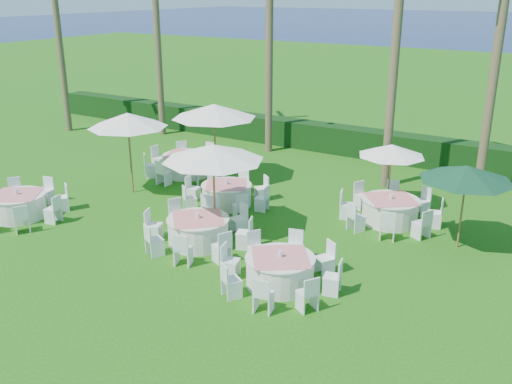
% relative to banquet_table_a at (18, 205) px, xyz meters
% --- Properties ---
extents(ground, '(120.00, 120.00, 0.00)m').
position_rel_banquet_table_a_xyz_m(ground, '(5.84, 0.48, -0.41)').
color(ground, '#175C0F').
rests_on(ground, ground).
extents(hedge, '(34.00, 1.00, 1.20)m').
position_rel_banquet_table_a_xyz_m(hedge, '(5.84, 12.48, 0.19)').
color(hedge, black).
rests_on(hedge, ground).
extents(banquet_table_a, '(3.11, 3.11, 0.94)m').
position_rel_banquet_table_a_xyz_m(banquet_table_a, '(0.00, 0.00, 0.00)').
color(banquet_table_a, silver).
rests_on(banquet_table_a, ground).
extents(banquet_table_b, '(3.11, 3.11, 0.96)m').
position_rel_banquet_table_a_xyz_m(banquet_table_b, '(6.19, 1.39, 0.01)').
color(banquet_table_b, silver).
rests_on(banquet_table_b, ground).
extents(banquet_table_c, '(3.06, 3.06, 0.93)m').
position_rel_banquet_table_a_xyz_m(banquet_table_c, '(9.39, 0.48, -0.01)').
color(banquet_table_c, silver).
rests_on(banquet_table_c, ground).
extents(banquet_table_d, '(3.29, 3.29, 0.99)m').
position_rel_banquet_table_a_xyz_m(banquet_table_d, '(1.90, 6.35, 0.03)').
color(banquet_table_d, silver).
rests_on(banquet_table_d, ground).
extents(banquet_table_e, '(3.01, 3.01, 0.91)m').
position_rel_banquet_table_a_xyz_m(banquet_table_e, '(5.14, 4.38, -0.01)').
color(banquet_table_e, silver).
rests_on(banquet_table_e, ground).
extents(banquet_table_f, '(3.13, 3.13, 0.96)m').
position_rel_banquet_table_a_xyz_m(banquet_table_f, '(10.39, 5.81, 0.01)').
color(banquet_table_f, silver).
rests_on(banquet_table_f, ground).
extents(umbrella_a, '(2.79, 2.79, 2.92)m').
position_rel_banquet_table_a_xyz_m(umbrella_a, '(1.50, 3.68, 2.26)').
color(umbrella_a, brown).
rests_on(umbrella_a, ground).
extents(umbrella_b, '(3.00, 3.00, 2.77)m').
position_rel_banquet_table_a_xyz_m(umbrella_b, '(6.15, 2.27, 2.12)').
color(umbrella_b, brown).
rests_on(umbrella_b, ground).
extents(umbrella_c, '(3.16, 3.16, 2.98)m').
position_rel_banquet_table_a_xyz_m(umbrella_c, '(3.33, 6.30, 2.31)').
color(umbrella_c, brown).
rests_on(umbrella_c, ground).
extents(umbrella_d, '(2.19, 2.19, 2.22)m').
position_rel_banquet_table_a_xyz_m(umbrella_d, '(9.93, 6.96, 1.61)').
color(umbrella_d, brown).
rests_on(umbrella_d, ground).
extents(umbrella_green, '(2.59, 2.59, 2.45)m').
position_rel_banquet_table_a_xyz_m(umbrella_green, '(12.68, 5.04, 1.82)').
color(umbrella_green, brown).
rests_on(umbrella_green, ground).
extents(palm_a, '(4.39, 4.19, 9.87)m').
position_rel_banquet_table_a_xyz_m(palm_a, '(-3.27, 11.01, 4.99)').
color(palm_a, brown).
rests_on(palm_a, ground).
extents(palm_b, '(4.20, 4.39, 7.81)m').
position_rel_banquet_table_a_xyz_m(palm_b, '(2.92, 11.04, 3.93)').
color(palm_b, brown).
rests_on(palm_b, ground).
extents(palm_c, '(4.27, 4.36, 12.18)m').
position_rel_banquet_table_a_xyz_m(palm_c, '(9.07, 9.14, 6.17)').
color(palm_c, brown).
rests_on(palm_c, ground).
extents(palm_d, '(4.40, 3.98, 9.56)m').
position_rel_banquet_table_a_xyz_m(palm_d, '(12.25, 9.97, 4.84)').
color(palm_d, brown).
rests_on(palm_d, ground).
extents(palm_f, '(4.41, 4.04, 9.01)m').
position_rel_banquet_table_a_xyz_m(palm_f, '(-7.92, 9.05, 4.55)').
color(palm_f, brown).
rests_on(palm_f, ground).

